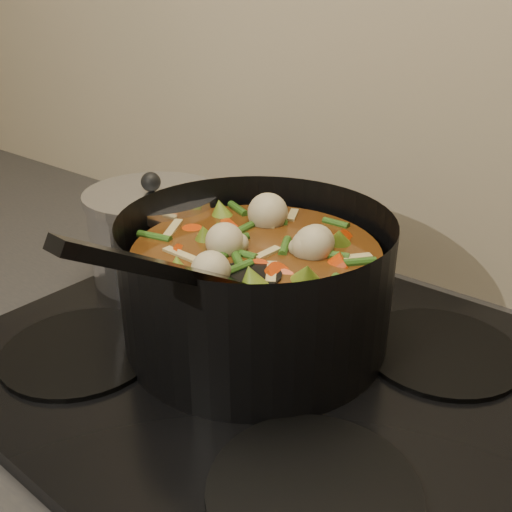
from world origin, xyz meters
The scene contains 3 objects.
stovetop centered at (0.00, 1.93, 0.92)m, with size 0.62×0.54×0.03m.
stockpot centered at (-0.02, 1.95, 1.00)m, with size 0.37×0.45×0.23m.
saucepan centered at (-0.24, 1.99, 0.99)m, with size 0.19×0.19×0.15m.
Camera 1 is at (0.34, 1.50, 1.31)m, focal length 40.00 mm.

